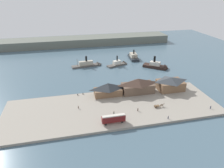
% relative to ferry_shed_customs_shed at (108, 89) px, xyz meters
% --- Properties ---
extents(ground_plane, '(320.00, 320.00, 0.00)m').
position_rel_ferry_shed_customs_shed_xyz_m(ground_plane, '(0.22, 9.10, -5.03)').
color(ground_plane, '#476070').
extents(quay_promenade, '(110.00, 36.00, 1.20)m').
position_rel_ferry_shed_customs_shed_xyz_m(quay_promenade, '(0.22, -12.90, -4.43)').
color(quay_promenade, gray).
rests_on(quay_promenade, ground).
extents(seawall_edge, '(110.00, 0.80, 1.00)m').
position_rel_ferry_shed_customs_shed_xyz_m(seawall_edge, '(0.22, 5.50, -4.53)').
color(seawall_edge, slate).
rests_on(seawall_edge, ground).
extents(ferry_shed_customs_shed, '(15.82, 7.36, 7.53)m').
position_rel_ferry_shed_customs_shed_xyz_m(ferry_shed_customs_shed, '(0.00, 0.00, 0.00)').
color(ferry_shed_customs_shed, brown).
rests_on(ferry_shed_customs_shed, quay_promenade).
extents(ferry_shed_east_terminal, '(18.78, 8.85, 8.68)m').
position_rel_ferry_shed_customs_shed_xyz_m(ferry_shed_east_terminal, '(17.69, -0.27, 0.58)').
color(ferry_shed_east_terminal, brown).
rests_on(ferry_shed_east_terminal, quay_promenade).
extents(ferry_shed_west_terminal, '(15.33, 10.75, 7.72)m').
position_rel_ferry_shed_customs_shed_xyz_m(ferry_shed_west_terminal, '(37.96, -1.02, 0.09)').
color(ferry_shed_west_terminal, brown).
rests_on(ferry_shed_west_terminal, quay_promenade).
extents(street_tram, '(10.80, 2.40, 4.17)m').
position_rel_ferry_shed_customs_shed_xyz_m(street_tram, '(-2.81, -26.16, -1.38)').
color(street_tram, maroon).
rests_on(street_tram, quay_promenade).
extents(horse_cart, '(5.49, 1.36, 1.87)m').
position_rel_ferry_shed_customs_shed_xyz_m(horse_cart, '(23.07, -18.23, -2.89)').
color(horse_cart, brown).
rests_on(horse_cart, quay_promenade).
extents(pedestrian_near_east_shed, '(0.43, 0.43, 1.73)m').
position_rel_ferry_shed_customs_shed_xyz_m(pedestrian_near_east_shed, '(22.96, -28.74, -3.04)').
color(pedestrian_near_east_shed, '#33384C').
rests_on(pedestrian_near_east_shed, quay_promenade).
extents(pedestrian_near_west_shed, '(0.40, 0.40, 1.62)m').
position_rel_ferry_shed_customs_shed_xyz_m(pedestrian_near_west_shed, '(-17.58, -10.52, -3.09)').
color(pedestrian_near_west_shed, '#4C3D33').
rests_on(pedestrian_near_west_shed, quay_promenade).
extents(pedestrian_near_cart, '(0.43, 0.43, 1.76)m').
position_rel_ferry_shed_customs_shed_xyz_m(pedestrian_near_cart, '(-1.08, -19.43, -3.03)').
color(pedestrian_near_cart, '#3D4C42').
rests_on(pedestrian_near_cart, quay_promenade).
extents(pedestrian_walking_east, '(0.44, 0.44, 1.79)m').
position_rel_ferry_shed_customs_shed_xyz_m(pedestrian_walking_east, '(11.25, -19.30, -3.01)').
color(pedestrian_walking_east, '#4C3D33').
rests_on(pedestrian_walking_east, quay_promenade).
extents(pedestrian_by_tram, '(0.44, 0.44, 1.76)m').
position_rel_ferry_shed_customs_shed_xyz_m(pedestrian_by_tram, '(48.09, -25.36, -3.02)').
color(pedestrian_by_tram, '#33384C').
rests_on(pedestrian_by_tram, quay_promenade).
extents(mooring_post_center_east, '(0.44, 0.44, 0.90)m').
position_rel_ferry_shed_customs_shed_xyz_m(mooring_post_center_east, '(-13.96, 4.04, -3.38)').
color(mooring_post_center_east, black).
rests_on(mooring_post_center_east, quay_promenade).
extents(mooring_post_west, '(0.44, 0.44, 0.90)m').
position_rel_ferry_shed_customs_shed_xyz_m(mooring_post_west, '(-16.98, 3.57, -3.38)').
color(mooring_post_west, black).
rests_on(mooring_post_west, quay_promenade).
extents(ferry_moored_west, '(7.86, 18.28, 10.73)m').
position_rel_ferry_shed_customs_shed_xyz_m(ferry_moored_west, '(35.38, 63.30, -3.30)').
color(ferry_moored_west, '#23282D').
rests_on(ferry_moored_west, ground).
extents(ferry_approaching_west, '(18.71, 10.57, 9.68)m').
position_rel_ferry_shed_customs_shed_xyz_m(ferry_approaching_west, '(19.07, 48.95, -3.71)').
color(ferry_approaching_west, '#514C47').
rests_on(ferry_approaching_west, ground).
extents(ferry_outer_harbor, '(24.71, 7.22, 9.93)m').
position_rel_ferry_shed_customs_shed_xyz_m(ferry_outer_harbor, '(-4.56, 52.04, -3.56)').
color(ferry_outer_harbor, '#514C47').
rests_on(ferry_outer_harbor, ground).
extents(ferry_moored_east, '(19.25, 16.82, 11.10)m').
position_rel_ferry_shed_customs_shed_xyz_m(ferry_moored_east, '(46.89, 36.27, -3.41)').
color(ferry_moored_east, black).
rests_on(ferry_moored_east, ground).
extents(far_headland, '(180.00, 24.00, 8.00)m').
position_rel_ferry_shed_customs_shed_xyz_m(far_headland, '(0.22, 119.10, -1.03)').
color(far_headland, '#60665B').
rests_on(far_headland, ground).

